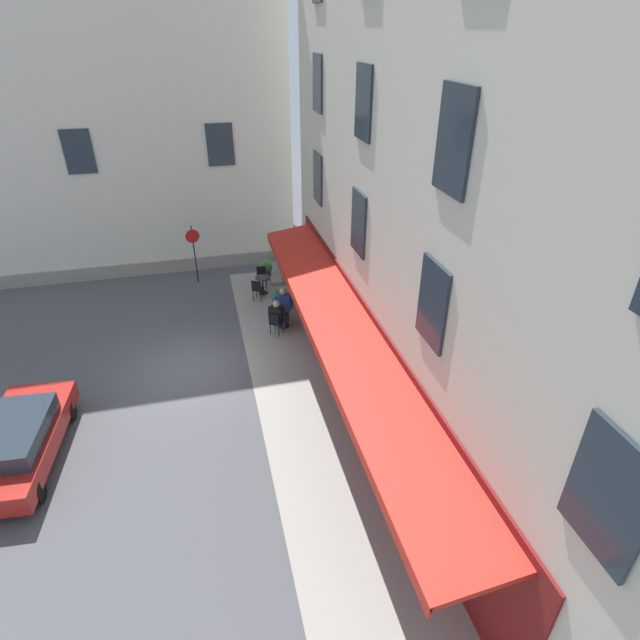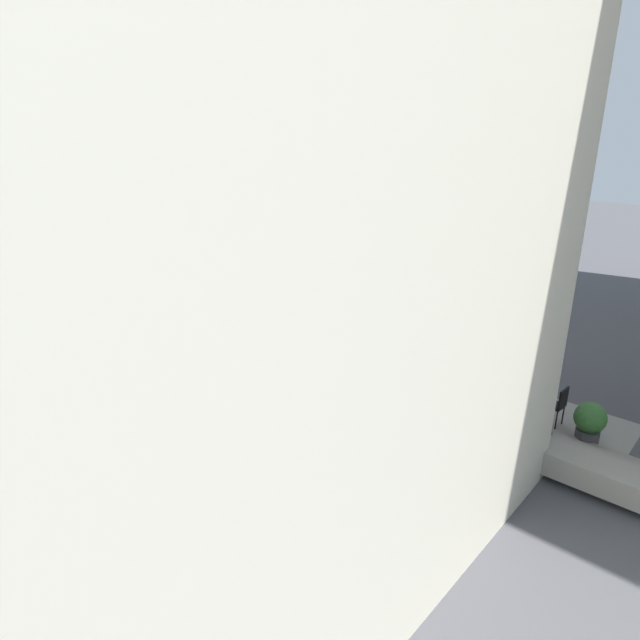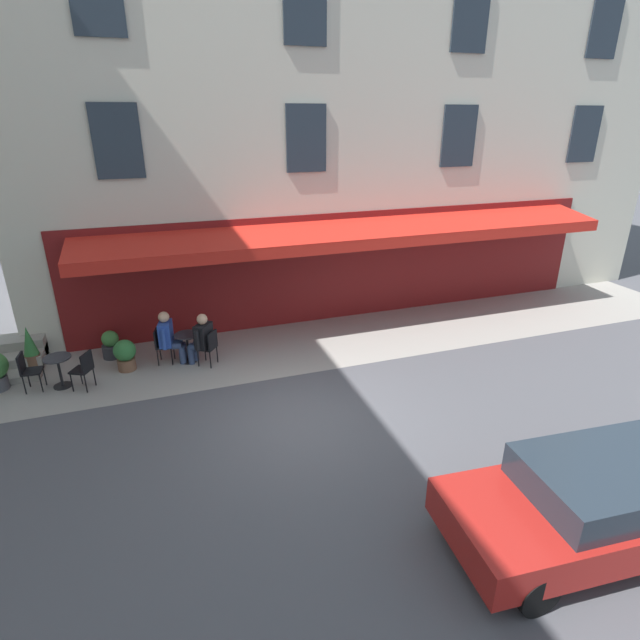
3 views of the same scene
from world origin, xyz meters
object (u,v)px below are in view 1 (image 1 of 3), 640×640
object	(u,v)px
cafe_chair_black_kerbside	(284,305)
potted_plant_by_steps	(278,299)
cafe_chair_black_back_row	(257,288)
cafe_chair_black_near_door	(275,322)
potted_plant_mid_terrace	(286,271)
cafe_table_mid_terrace	(263,283)
seated_patron_in_black	(278,315)
potted_plant_entrance_right	(297,294)
cafe_chair_black_corner_right	(262,275)
seated_companion_in_blue	(283,304)
no_parking_sign	(193,244)
parked_car_red	(17,440)
cafe_table_near_entrance	(283,315)
potted_plant_under_sign	(266,268)

from	to	relation	value
cafe_chair_black_kerbside	potted_plant_by_steps	distance (m)	0.87
cafe_chair_black_back_row	potted_plant_by_steps	bearing A→B (deg)	-140.68
cafe_chair_black_near_door	cafe_chair_black_back_row	xyz separation A→B (m)	(2.81, 0.27, 0.00)
cafe_chair_black_kerbside	potted_plant_mid_terrace	bearing A→B (deg)	-12.23
cafe_table_mid_terrace	cafe_chair_black_back_row	world-z (taller)	cafe_chair_black_back_row
cafe_chair_black_back_row	seated_patron_in_black	bearing A→B (deg)	-171.35
potted_plant_entrance_right	cafe_chair_black_near_door	bearing A→B (deg)	151.72
cafe_chair_black_corner_right	seated_companion_in_blue	xyz separation A→B (m)	(-3.09, -0.39, 0.18)
seated_patron_in_black	seated_companion_in_blue	size ratio (longest dim) A/B	0.98
cafe_table_mid_terrace	no_parking_sign	distance (m)	3.41
no_parking_sign	potted_plant_mid_terrace	bearing A→B (deg)	-104.84
potted_plant_mid_terrace	no_parking_sign	bearing A→B (deg)	75.16
potted_plant_entrance_right	potted_plant_mid_terrace	bearing A→B (deg)	3.07
seated_patron_in_black	cafe_table_mid_terrace	bearing A→B (deg)	1.86
potted_plant_by_steps	cafe_chair_black_back_row	bearing A→B (deg)	39.32
cafe_chair_black_back_row	cafe_chair_black_corner_right	world-z (taller)	same
cafe_chair_black_near_door	potted_plant_by_steps	world-z (taller)	cafe_chair_black_near_door
cafe_chair_black_kerbside	parked_car_red	bearing A→B (deg)	125.55
no_parking_sign	cafe_table_mid_terrace	bearing A→B (deg)	-123.60
potted_plant_by_steps	cafe_chair_black_near_door	bearing A→B (deg)	168.11
cafe_table_near_entrance	seated_patron_in_black	xyz separation A→B (m)	(-0.33, 0.25, 0.22)
cafe_table_mid_terrace	potted_plant_mid_terrace	size ratio (longest dim) A/B	0.66
cafe_table_near_entrance	cafe_chair_black_corner_right	bearing A→B (deg)	5.03
cafe_chair_black_near_door	potted_plant_entrance_right	xyz separation A→B (m)	(2.34, -1.26, -0.21)
cafe_table_near_entrance	potted_plant_under_sign	size ratio (longest dim) A/B	0.83
potted_plant_mid_terrace	potted_plant_under_sign	size ratio (longest dim) A/B	1.25
cafe_chair_black_near_door	no_parking_sign	bearing A→B (deg)	26.92
cafe_table_mid_terrace	no_parking_sign	xyz separation A→B (m)	(1.74, 2.62, 1.30)
cafe_table_mid_terrace	potted_plant_under_sign	distance (m)	1.41
cafe_chair_black_back_row	cafe_table_mid_terrace	bearing A→B (deg)	-28.13
potted_plant_entrance_right	seated_patron_in_black	bearing A→B (deg)	152.50
cafe_chair_black_corner_right	potted_plant_mid_terrace	xyz separation A→B (m)	(0.12, -1.09, 0.01)
potted_plant_entrance_right	parked_car_red	distance (m)	11.03
cafe_chair_black_near_door	potted_plant_under_sign	world-z (taller)	cafe_chair_black_near_door
cafe_chair_black_kerbside	cafe_chair_black_back_row	xyz separation A→B (m)	(1.69, 0.78, 0.00)
cafe_chair_black_back_row	potted_plant_by_steps	xyz separation A→B (m)	(-0.84, -0.69, -0.13)
seated_companion_in_blue	parked_car_red	bearing A→B (deg)	124.67
potted_plant_under_sign	parked_car_red	size ratio (longest dim) A/B	0.21
cafe_chair_black_kerbside	seated_patron_in_black	size ratio (longest dim) A/B	0.68
cafe_table_mid_terrace	potted_plant_under_sign	size ratio (longest dim) A/B	0.83
cafe_chair_black_back_row	no_parking_sign	size ratio (longest dim) A/B	0.35
cafe_chair_black_corner_right	potted_plant_under_sign	xyz separation A→B (m)	(0.74, -0.28, -0.05)
cafe_table_near_entrance	cafe_chair_black_back_row	distance (m)	2.40
cafe_chair_black_kerbside	cafe_chair_black_corner_right	size ratio (longest dim) A/B	1.00
cafe_table_mid_terrace	cafe_table_near_entrance	bearing A→B (deg)	-172.96
cafe_chair_black_corner_right	potted_plant_by_steps	xyz separation A→B (m)	(-2.03, -0.34, -0.13)
seated_patron_in_black	potted_plant_entrance_right	size ratio (longest dim) A/B	1.85
parked_car_red	potted_plant_under_sign	bearing A→B (deg)	-39.89
cafe_chair_black_near_door	potted_plant_by_steps	bearing A→B (deg)	-11.89
potted_plant_mid_terrace	parked_car_red	size ratio (longest dim) A/B	0.26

